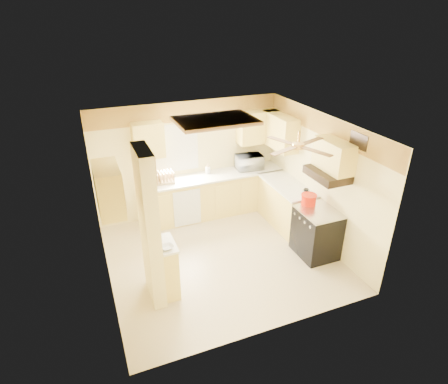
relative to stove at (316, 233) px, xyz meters
name	(u,v)px	position (x,y,z in m)	size (l,w,h in m)	color
floor	(221,257)	(-1.67, 0.55, -0.46)	(4.00, 4.00, 0.00)	#CBB88D
ceiling	(221,127)	(-1.67, 0.55, 2.04)	(4.00, 4.00, 0.00)	white
wall_back	(188,160)	(-1.67, 2.45, 0.79)	(4.00, 4.00, 0.00)	#F8E497
wall_front	(275,259)	(-1.67, -1.35, 0.79)	(4.00, 4.00, 0.00)	#F8E497
wall_left	(100,219)	(-3.67, 0.55, 0.79)	(3.80, 3.80, 0.00)	#F8E497
wall_right	(319,179)	(0.33, 0.55, 0.79)	(3.80, 3.80, 0.00)	#F8E497
wallpaper_border	(187,111)	(-1.67, 2.43, 1.84)	(4.00, 0.02, 0.40)	#EBBE45
partition_column	(150,229)	(-3.02, 0.00, 0.79)	(0.20, 0.70, 2.50)	#F8E497
partition_ledge	(168,269)	(-2.80, 0.00, -0.01)	(0.25, 0.55, 0.90)	#EDDD6F
ledge_top	(166,244)	(-2.80, 0.00, 0.46)	(0.28, 0.58, 0.04)	white
lower_cabinets_back	(216,195)	(-1.17, 2.15, -0.01)	(3.00, 0.60, 0.90)	#EDDD6F
lower_cabinets_right	(286,205)	(0.03, 1.15, -0.01)	(0.60, 1.40, 0.90)	#EDDD6F
countertop_back	(216,176)	(-1.17, 2.14, 0.46)	(3.04, 0.64, 0.04)	white
countertop_right	(287,185)	(0.02, 1.15, 0.46)	(0.64, 1.44, 0.04)	white
dishwasher_panel	(187,208)	(-1.92, 1.84, -0.03)	(0.58, 0.02, 0.80)	white
window	(176,148)	(-1.92, 2.44, 1.09)	(0.92, 0.02, 1.02)	white
upper_cab_back_left	(148,140)	(-2.52, 2.27, 1.39)	(0.60, 0.35, 0.70)	#EDDD6F
upper_cab_back_right	(258,127)	(-0.12, 2.27, 1.39)	(0.90, 0.35, 0.70)	#EDDD6F
upper_cab_right	(280,131)	(0.16, 1.80, 1.39)	(0.35, 1.00, 0.70)	#EDDD6F
upper_cab_left_wall	(109,189)	(-3.49, 0.30, 1.39)	(0.35, 0.75, 0.70)	#EDDD6F
upper_cab_over_stove	(334,156)	(0.16, 0.00, 1.49)	(0.35, 0.76, 0.52)	#EDDD6F
stove	(316,233)	(0.00, 0.00, 0.00)	(0.68, 0.77, 0.92)	black
range_hood	(327,174)	(0.07, 0.00, 1.16)	(0.50, 0.76, 0.14)	black
poster_menu	(154,191)	(-2.91, 0.00, 1.39)	(0.02, 0.42, 0.57)	black
poster_nashville	(157,230)	(-2.91, 0.00, 0.74)	(0.02, 0.42, 0.57)	black
ceiling_light_panel	(215,121)	(-1.57, 1.05, 2.00)	(1.35, 0.95, 0.06)	brown
ceiling_fan	(298,145)	(-0.67, -0.15, 1.83)	(1.15, 1.15, 0.26)	gold
vent_grate	(359,141)	(0.31, -0.35, 1.84)	(0.02, 0.40, 0.25)	black
microwave	(249,162)	(-0.35, 2.18, 0.64)	(0.58, 0.39, 0.32)	white
bowl	(167,247)	(-2.81, -0.15, 0.50)	(0.19, 0.19, 0.05)	white
dutch_oven	(309,199)	(-0.03, 0.30, 0.55)	(0.29, 0.29, 0.19)	red
kettle	(306,194)	(0.01, 0.47, 0.57)	(0.13, 0.13, 0.20)	silver
dish_rack	(164,178)	(-2.28, 2.18, 0.56)	(0.43, 0.34, 0.23)	#DEB680
utensil_crock	(208,170)	(-1.29, 2.28, 0.55)	(0.11, 0.11, 0.23)	white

